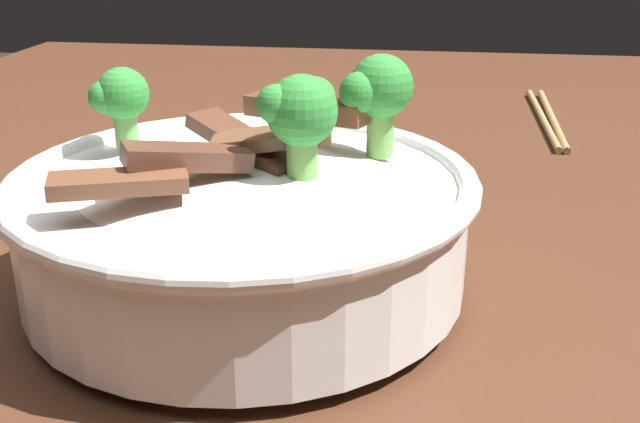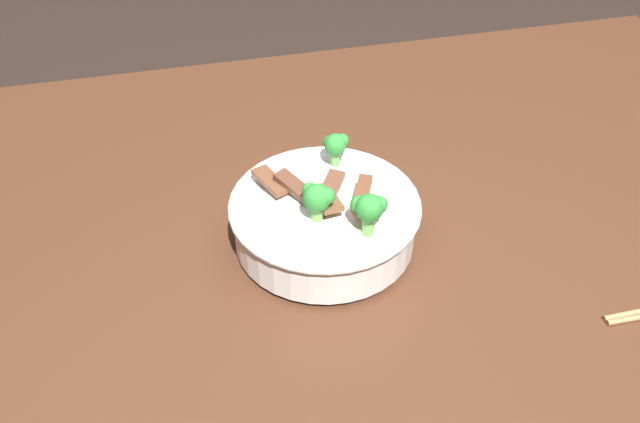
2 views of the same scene
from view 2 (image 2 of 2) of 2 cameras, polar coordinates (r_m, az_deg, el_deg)
The scene contains 2 objects.
dining_table at distance 1.03m, azimuth 6.33°, elevation -5.94°, with size 1.44×1.10×0.81m.
rice_bowl at distance 0.91m, azimuth 0.43°, elevation -0.35°, with size 0.25×0.25×0.13m.
Camera 2 is at (-0.27, -0.66, 1.46)m, focal length 38.70 mm.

